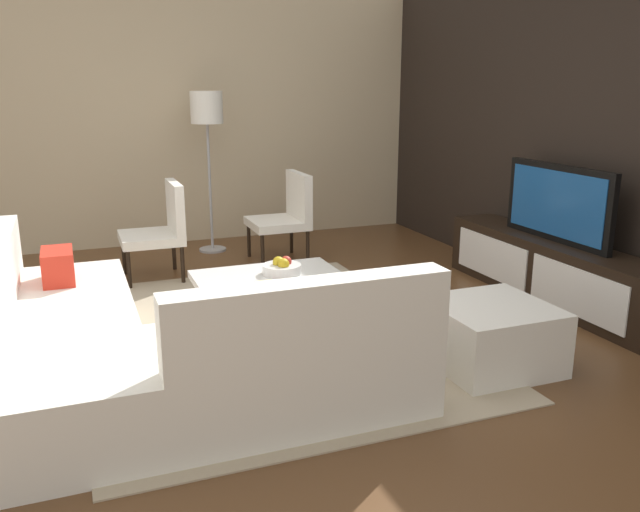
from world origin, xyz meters
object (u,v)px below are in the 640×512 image
media_console (551,271)px  accent_chair_far (287,212)px  accent_chair_near (162,225)px  floor_lamp (207,117)px  coffee_table (277,306)px  book_stack (268,289)px  television (558,203)px  ottoman (490,335)px  sectional_couch (139,347)px  fruit_bowl (282,268)px

media_console → accent_chair_far: bearing=-141.1°
accent_chair_near → floor_lamp: bearing=139.5°
coffee_table → book_stack: size_ratio=5.04×
television → ottoman: bearing=-53.7°
television → book_stack: bearing=-87.3°
sectional_couch → accent_chair_far: size_ratio=2.70×
floor_lamp → accent_chair_far: size_ratio=1.89×
coffee_table → floor_lamp: floor_lamp is taller
coffee_table → sectional_couch: bearing=-58.9°
television → floor_lamp: size_ratio=0.70×
ottoman → book_stack: book_stack is taller
accent_chair_near → accent_chair_far: bearing=95.3°
fruit_bowl → accent_chair_far: accent_chair_far is taller
media_console → floor_lamp: size_ratio=1.37×
sectional_couch → book_stack: size_ratio=11.32×
sectional_couch → book_stack: (-0.38, 0.87, 0.13)m
coffee_table → fruit_bowl: size_ratio=3.74×
fruit_bowl → television: bearing=82.8°
media_console → book_stack: size_ratio=10.84×
coffee_table → accent_chair_far: size_ratio=1.20×
television → fruit_bowl: 2.25m
television → floor_lamp: (-2.61, -2.22, 0.58)m
fruit_bowl → book_stack: size_ratio=1.35×
floor_lamp → ottoman: bearing=15.9°
television → accent_chair_near: 3.37m
television → book_stack: television is taller
accent_chair_near → floor_lamp: (-0.82, 0.62, 0.90)m
ottoman → book_stack: (-0.78, -1.20, 0.21)m
floor_lamp → ottoman: size_ratio=2.35×
television → accent_chair_near: size_ratio=1.33×
television → book_stack: 2.46m
sectional_couch → fruit_bowl: bearing=125.3°
fruit_bowl → ottoman: bearing=39.8°
television → sectional_couch: television is taller
television → accent_chair_far: bearing=-141.1°
sectional_couch → floor_lamp: bearing=161.0°
sectional_couch → ottoman: 2.11m
ottoman → fruit_bowl: 1.54m
media_console → accent_chair_near: 3.36m
coffee_table → floor_lamp: 2.78m
television → floor_lamp: bearing=-139.6°
television → sectional_couch: size_ratio=0.49×
accent_chair_near → ottoman: bearing=27.6°
coffee_table → book_stack: bearing=-30.4°
floor_lamp → accent_chair_far: floor_lamp is taller
accent_chair_near → ottoman: (2.68, 1.62, -0.29)m
sectional_couch → accent_chair_near: (-2.28, 0.45, 0.21)m
media_console → television: bearing=90.0°
coffee_table → accent_chair_near: (-1.69, -0.54, 0.29)m
sectional_couch → coffee_table: size_ratio=2.25×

